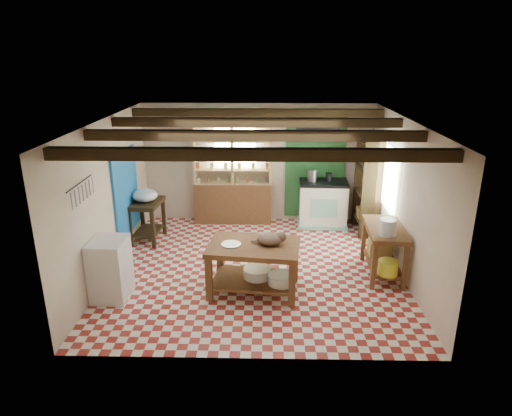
{
  "coord_description": "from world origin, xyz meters",
  "views": [
    {
      "loc": [
        0.17,
        -7.29,
        3.68
      ],
      "look_at": [
        0.0,
        0.3,
        1.03
      ],
      "focal_mm": 32.0,
      "sensor_mm": 36.0,
      "label": 1
    }
  ],
  "objects_px": {
    "work_table": "(254,268)",
    "cat": "(270,239)",
    "prep_table": "(147,221)",
    "stove": "(323,203)",
    "white_cabinet": "(110,269)",
    "right_counter": "(383,251)"
  },
  "relations": [
    {
      "from": "stove",
      "to": "cat",
      "type": "bearing_deg",
      "value": -109.83
    },
    {
      "from": "stove",
      "to": "work_table",
      "type": "bearing_deg",
      "value": -113.84
    },
    {
      "from": "cat",
      "to": "white_cabinet",
      "type": "bearing_deg",
      "value": -177.3
    },
    {
      "from": "prep_table",
      "to": "right_counter",
      "type": "bearing_deg",
      "value": -12.8
    },
    {
      "from": "work_table",
      "to": "right_counter",
      "type": "bearing_deg",
      "value": 22.17
    },
    {
      "from": "prep_table",
      "to": "cat",
      "type": "height_order",
      "value": "cat"
    },
    {
      "from": "right_counter",
      "to": "cat",
      "type": "height_order",
      "value": "cat"
    },
    {
      "from": "cat",
      "to": "right_counter",
      "type": "bearing_deg",
      "value": 13.53
    },
    {
      "from": "stove",
      "to": "prep_table",
      "type": "distance_m",
      "value": 3.74
    },
    {
      "from": "stove",
      "to": "right_counter",
      "type": "xyz_separation_m",
      "value": [
        0.76,
        -2.32,
        -0.07
      ]
    },
    {
      "from": "stove",
      "to": "prep_table",
      "type": "xyz_separation_m",
      "value": [
        -3.62,
        -0.94,
        -0.08
      ]
    },
    {
      "from": "prep_table",
      "to": "right_counter",
      "type": "height_order",
      "value": "right_counter"
    },
    {
      "from": "work_table",
      "to": "cat",
      "type": "height_order",
      "value": "cat"
    },
    {
      "from": "cat",
      "to": "prep_table",
      "type": "bearing_deg",
      "value": 137.93
    },
    {
      "from": "right_counter",
      "to": "work_table",
      "type": "bearing_deg",
      "value": -161.28
    },
    {
      "from": "right_counter",
      "to": "cat",
      "type": "relative_size",
      "value": 2.95
    },
    {
      "from": "work_table",
      "to": "prep_table",
      "type": "height_order",
      "value": "prep_table"
    },
    {
      "from": "work_table",
      "to": "right_counter",
      "type": "height_order",
      "value": "right_counter"
    },
    {
      "from": "work_table",
      "to": "stove",
      "type": "height_order",
      "value": "stove"
    },
    {
      "from": "prep_table",
      "to": "right_counter",
      "type": "distance_m",
      "value": 4.59
    },
    {
      "from": "work_table",
      "to": "stove",
      "type": "bearing_deg",
      "value": 70.72
    },
    {
      "from": "work_table",
      "to": "white_cabinet",
      "type": "bearing_deg",
      "value": -167.14
    }
  ]
}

